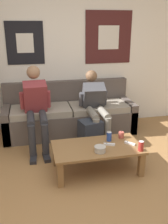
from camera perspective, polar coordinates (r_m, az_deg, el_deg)
ground_plane at (r=2.75m, az=1.42°, el=-21.31°), size 18.00×18.00×0.00m
wall_back at (r=4.42m, az=-5.87°, el=12.74°), size 10.00×0.07×2.55m
couch at (r=4.32m, az=-3.33°, el=-0.88°), size 2.20×0.73×0.85m
coffee_table at (r=3.19m, az=3.00°, el=-8.70°), size 1.12×0.59×0.34m
person_seated_adult at (r=3.79m, az=-10.96°, el=1.63°), size 0.47×0.95×1.20m
person_seated_teen at (r=3.94m, az=2.63°, el=1.85°), size 0.47×0.95×1.08m
backpack at (r=3.74m, az=1.57°, el=-5.42°), size 0.36×0.36×0.45m
ceramic_bowl at (r=3.02m, az=3.68°, el=-8.37°), size 0.14×0.14×0.07m
pillar_candle at (r=3.40m, az=8.49°, el=-5.19°), size 0.07×0.07×0.10m
drink_can_blue at (r=3.29m, az=5.76°, el=-5.59°), size 0.07×0.07×0.12m
drink_can_red at (r=3.11m, az=12.89°, el=-7.58°), size 0.07×0.07×0.12m
game_controller_near_left at (r=3.20m, az=5.80°, el=-7.36°), size 0.15×0.08×0.03m
game_controller_near_right at (r=3.26m, az=10.44°, el=-7.06°), size 0.12×0.13×0.03m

